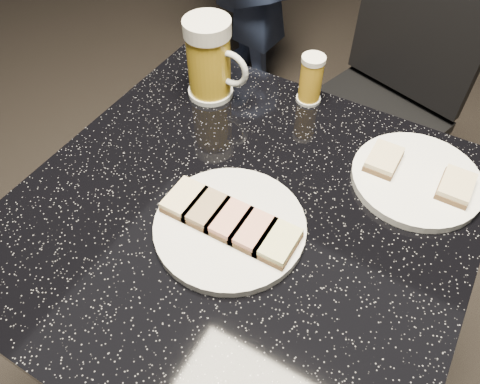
# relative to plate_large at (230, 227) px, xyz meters

# --- Properties ---
(floor) EXTENTS (6.00, 6.00, 0.00)m
(floor) POSITION_rel_plate_large_xyz_m (-0.00, 0.04, -0.76)
(floor) COLOR black
(floor) RESTS_ON ground
(plate_large) EXTENTS (0.23, 0.23, 0.01)m
(plate_large) POSITION_rel_plate_large_xyz_m (0.00, 0.00, 0.00)
(plate_large) COLOR silver
(plate_large) RESTS_ON table
(plate_small) EXTENTS (0.21, 0.21, 0.01)m
(plate_small) POSITION_rel_plate_large_xyz_m (0.22, 0.24, 0.00)
(plate_small) COLOR white
(plate_small) RESTS_ON table
(table) EXTENTS (0.70, 0.70, 0.75)m
(table) POSITION_rel_plate_large_xyz_m (-0.00, 0.04, -0.25)
(table) COLOR black
(table) RESTS_ON floor
(beer_mug) EXTENTS (0.13, 0.09, 0.16)m
(beer_mug) POSITION_rel_plate_large_xyz_m (-0.20, 0.27, 0.07)
(beer_mug) COLOR white
(beer_mug) RESTS_ON table
(beer_tumbler) EXTENTS (0.05, 0.05, 0.10)m
(beer_tumbler) POSITION_rel_plate_large_xyz_m (-0.03, 0.35, 0.04)
(beer_tumbler) COLOR silver
(beer_tumbler) RESTS_ON table
(chair) EXTENTS (0.46, 0.46, 0.85)m
(chair) POSITION_rel_plate_large_xyz_m (0.04, 0.74, -0.26)
(chair) COLOR black
(chair) RESTS_ON floor
(canapes_on_plate_large) EXTENTS (0.21, 0.07, 0.02)m
(canapes_on_plate_large) POSITION_rel_plate_large_xyz_m (-0.00, 0.00, 0.02)
(canapes_on_plate_large) COLOR #4C3521
(canapes_on_plate_large) RESTS_ON plate_large
(canapes_on_plate_small) EXTENTS (0.17, 0.07, 0.02)m
(canapes_on_plate_small) POSITION_rel_plate_large_xyz_m (0.22, 0.24, 0.02)
(canapes_on_plate_small) COLOR #4C3521
(canapes_on_plate_small) RESTS_ON plate_small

